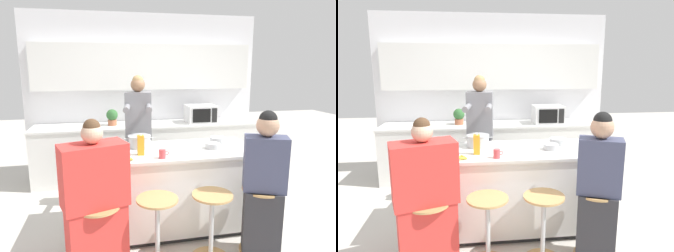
# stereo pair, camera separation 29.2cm
# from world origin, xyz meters

# --- Properties ---
(ground_plane) EXTENTS (16.00, 16.00, 0.00)m
(ground_plane) POSITION_xyz_m (0.00, 0.00, 0.00)
(ground_plane) COLOR beige
(wall_back) EXTENTS (3.93, 0.22, 2.70)m
(wall_back) POSITION_xyz_m (0.00, 1.98, 1.54)
(wall_back) COLOR white
(wall_back) RESTS_ON ground_plane
(back_counter) EXTENTS (3.65, 0.68, 0.90)m
(back_counter) POSITION_xyz_m (0.00, 1.66, 0.45)
(back_counter) COLOR white
(back_counter) RESTS_ON ground_plane
(kitchen_island) EXTENTS (1.94, 0.83, 0.93)m
(kitchen_island) POSITION_xyz_m (0.00, 0.00, 0.47)
(kitchen_island) COLOR black
(kitchen_island) RESTS_ON ground_plane
(bar_stool_leftmost) EXTENTS (0.38, 0.38, 0.67)m
(bar_stool_leftmost) POSITION_xyz_m (-0.77, -0.70, 0.37)
(bar_stool_leftmost) COLOR tan
(bar_stool_leftmost) RESTS_ON ground_plane
(bar_stool_center_left) EXTENTS (0.38, 0.38, 0.67)m
(bar_stool_center_left) POSITION_xyz_m (-0.26, -0.67, 0.37)
(bar_stool_center_left) COLOR tan
(bar_stool_center_left) RESTS_ON ground_plane
(bar_stool_center_right) EXTENTS (0.38, 0.38, 0.67)m
(bar_stool_center_right) POSITION_xyz_m (0.26, -0.69, 0.37)
(bar_stool_center_right) COLOR tan
(bar_stool_center_right) RESTS_ON ground_plane
(bar_stool_rightmost) EXTENTS (0.38, 0.38, 0.67)m
(bar_stool_rightmost) POSITION_xyz_m (0.77, -0.66, 0.37)
(bar_stool_rightmost) COLOR tan
(bar_stool_rightmost) RESTS_ON ground_plane
(person_cooking) EXTENTS (0.40, 0.59, 1.73)m
(person_cooking) POSITION_xyz_m (-0.27, 0.61, 0.87)
(person_cooking) COLOR #383842
(person_cooking) RESTS_ON ground_plane
(person_wrapped_blanket) EXTENTS (0.60, 0.44, 1.42)m
(person_wrapped_blanket) POSITION_xyz_m (-0.80, -0.69, 0.66)
(person_wrapped_blanket) COLOR red
(person_wrapped_blanket) RESTS_ON ground_plane
(person_seated_near) EXTENTS (0.45, 0.38, 1.44)m
(person_seated_near) POSITION_xyz_m (0.77, -0.69, 0.67)
(person_seated_near) COLOR #333338
(person_seated_near) RESTS_ON ground_plane
(cooking_pot) EXTENTS (0.35, 0.27, 0.14)m
(cooking_pot) POSITION_xyz_m (-0.31, 0.16, 1.00)
(cooking_pot) COLOR #B7BABC
(cooking_pot) RESTS_ON kitchen_island
(fruit_bowl) EXTENTS (0.20, 0.20, 0.07)m
(fruit_bowl) POSITION_xyz_m (0.63, 0.17, 0.96)
(fruit_bowl) COLOR #B7BABC
(fruit_bowl) RESTS_ON kitchen_island
(mixing_bowl_steel) EXTENTS (0.17, 0.17, 0.06)m
(mixing_bowl_steel) POSITION_xyz_m (0.48, -0.05, 0.96)
(mixing_bowl_steel) COLOR #B7BABC
(mixing_bowl_steel) RESTS_ON kitchen_island
(coffee_cup_near) EXTENTS (0.10, 0.07, 0.09)m
(coffee_cup_near) POSITION_xyz_m (-0.14, -0.30, 0.97)
(coffee_cup_near) COLOR #DB4C51
(coffee_cup_near) RESTS_ON kitchen_island
(banana_bunch) EXTENTS (0.14, 0.10, 0.05)m
(banana_bunch) POSITION_xyz_m (-0.50, -0.31, 0.95)
(banana_bunch) COLOR yellow
(banana_bunch) RESTS_ON kitchen_island
(juice_carton) EXTENTS (0.07, 0.07, 0.22)m
(juice_carton) POSITION_xyz_m (-0.34, -0.14, 1.03)
(juice_carton) COLOR gold
(juice_carton) RESTS_ON kitchen_island
(microwave) EXTENTS (0.48, 0.39, 0.29)m
(microwave) POSITION_xyz_m (0.88, 1.61, 1.05)
(microwave) COLOR white
(microwave) RESTS_ON back_counter
(potted_plant) EXTENTS (0.18, 0.18, 0.26)m
(potted_plant) POSITION_xyz_m (-0.58, 1.66, 1.04)
(potted_plant) COLOR #A86042
(potted_plant) RESTS_ON back_counter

